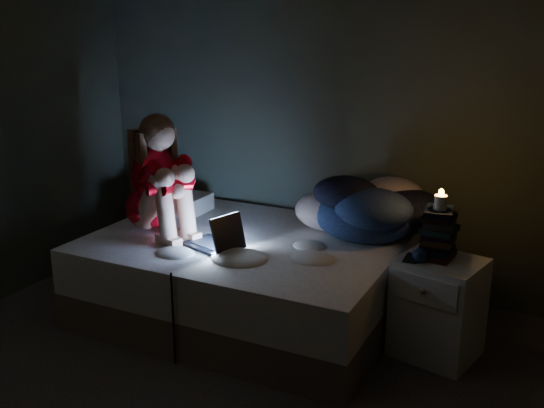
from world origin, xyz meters
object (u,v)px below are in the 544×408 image
Objects in this scene: bed at (246,276)px; phone at (413,261)px; woman at (148,173)px; nightstand at (438,308)px; laptop at (212,228)px; candle at (440,206)px.

phone is (1.08, -0.08, 0.32)m from bed.
woman is 5.60× the size of phone.
bed is at bearing -166.10° from nightstand.
bed is 5.55× the size of laptop.
woman is (-0.62, -0.15, 0.65)m from bed.
candle is at bearing 29.81° from laptop.
bed is at bearing 32.58° from woman.
nightstand is (1.22, 0.02, 0.03)m from bed.
bed is 0.45m from laptop.
candle reaches higher than bed.
candle reaches higher than nightstand.
candle is at bearing 151.04° from nightstand.
woman is at bearing -173.55° from candle.
nightstand is (1.83, 0.17, -0.62)m from woman.
nightstand is at bearing 24.53° from woman.
laptop reaches higher than phone.
laptop reaches higher than bed.
bed is 2.41× the size of woman.
candle reaches higher than laptop.
nightstand is at bearing 1.08° from bed.
candle is at bearing 38.97° from phone.
laptop is at bearing -156.31° from nightstand.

